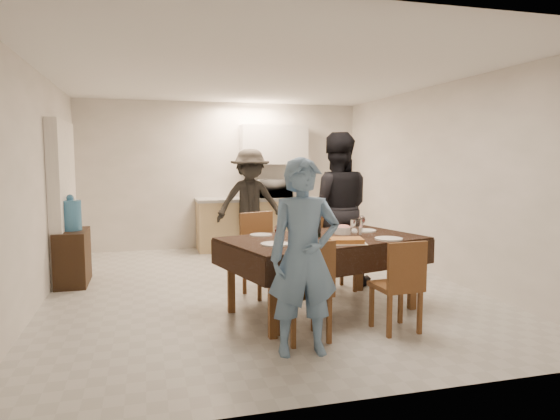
{
  "coord_description": "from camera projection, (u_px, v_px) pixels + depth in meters",
  "views": [
    {
      "loc": [
        -1.36,
        -5.94,
        1.62
      ],
      "look_at": [
        0.17,
        -0.3,
        1.0
      ],
      "focal_mm": 32.0,
      "sensor_mm": 36.0,
      "label": 1
    }
  ],
  "objects": [
    {
      "name": "wall_front",
      "position": [
        364.0,
        207.0,
        3.21
      ],
      "size": [
        5.0,
        0.02,
        2.6
      ],
      "primitive_type": "cube",
      "color": "white",
      "rests_on": "floor"
    },
    {
      "name": "person_far",
      "position": [
        336.0,
        209.0,
        6.35
      ],
      "size": [
        1.11,
        0.97,
        1.94
      ],
      "primitive_type": "imported",
      "rotation": [
        0.0,
        0.0,
        2.85
      ],
      "color": "black",
      "rests_on": "floor"
    },
    {
      "name": "dining_table",
      "position": [
        323.0,
        241.0,
        5.23
      ],
      "size": [
        2.25,
        1.66,
        0.79
      ],
      "rotation": [
        0.0,
        0.0,
        0.27
      ],
      "color": "black",
      "rests_on": "floor"
    },
    {
      "name": "plate_near_right",
      "position": [
        389.0,
        239.0,
        5.09
      ],
      "size": [
        0.28,
        0.28,
        0.02
      ],
      "primitive_type": "cylinder",
      "color": "white",
      "rests_on": "dining_table"
    },
    {
      "name": "kitchen_base_cabinet",
      "position": [
        260.0,
        224.0,
        8.91
      ],
      "size": [
        2.2,
        0.6,
        0.86
      ],
      "primitive_type": "cube",
      "color": "tan",
      "rests_on": "floor"
    },
    {
      "name": "stub_partition",
      "position": [
        63.0,
        201.0,
        6.64
      ],
      "size": [
        0.15,
        1.4,
        2.1
      ],
      "primitive_type": "cube",
      "color": "white",
      "rests_on": "floor"
    },
    {
      "name": "water_jug",
      "position": [
        71.0,
        215.0,
        6.33
      ],
      "size": [
        0.26,
        0.26,
        0.39
      ],
      "primitive_type": "cylinder",
      "color": "#448CC5",
      "rests_on": "console"
    },
    {
      "name": "chair_far_right",
      "position": [
        339.0,
        246.0,
        6.0
      ],
      "size": [
        0.46,
        0.46,
        0.49
      ],
      "rotation": [
        0.0,
        0.0,
        3.25
      ],
      "color": "brown",
      "rests_on": "floor"
    },
    {
      "name": "wall_left",
      "position": [
        37.0,
        187.0,
        5.44
      ],
      "size": [
        0.02,
        6.0,
        2.6
      ],
      "primitive_type": "cube",
      "color": "white",
      "rests_on": "floor"
    },
    {
      "name": "plate_far_right",
      "position": [
        364.0,
        231.0,
        5.66
      ],
      "size": [
        0.28,
        0.28,
        0.02
      ],
      "primitive_type": "cylinder",
      "color": "white",
      "rests_on": "dining_table"
    },
    {
      "name": "person_near",
      "position": [
        304.0,
        257.0,
        4.07
      ],
      "size": [
        0.62,
        0.43,
        1.62
      ],
      "primitive_type": "imported",
      "rotation": [
        0.0,
        0.0,
        -0.08
      ],
      "color": "#5C7EA3",
      "rests_on": "floor"
    },
    {
      "name": "chair_far_left",
      "position": [
        267.0,
        247.0,
        5.76
      ],
      "size": [
        0.55,
        0.56,
        0.52
      ],
      "rotation": [
        0.0,
        0.0,
        3.44
      ],
      "color": "brown",
      "rests_on": "floor"
    },
    {
      "name": "plate_far_left",
      "position": [
        261.0,
        235.0,
        5.35
      ],
      "size": [
        0.24,
        0.24,
        0.01
      ],
      "primitive_type": "cylinder",
      "color": "white",
      "rests_on": "dining_table"
    },
    {
      "name": "savoury_tart",
      "position": [
        346.0,
        241.0,
        4.88
      ],
      "size": [
        0.43,
        0.36,
        0.05
      ],
      "primitive_type": "cube",
      "rotation": [
        0.0,
        0.0,
        -0.21
      ],
      "color": "#AA6D31",
      "rests_on": "dining_table"
    },
    {
      "name": "floor",
      "position": [
        261.0,
        288.0,
        6.22
      ],
      "size": [
        5.0,
        6.0,
        0.02
      ],
      "primitive_type": "cube",
      "color": "beige",
      "rests_on": "ground"
    },
    {
      "name": "wine_glass_c",
      "position": [
        297.0,
        226.0,
        5.45
      ],
      "size": [
        0.08,
        0.08,
        0.19
      ],
      "primitive_type": null,
      "color": "white",
      "rests_on": "dining_table"
    },
    {
      "name": "wine_glass_b",
      "position": [
        362.0,
        224.0,
        5.59
      ],
      "size": [
        0.08,
        0.08,
        0.19
      ],
      "primitive_type": null,
      "color": "white",
      "rests_on": "dining_table"
    },
    {
      "name": "plate_near_left",
      "position": [
        275.0,
        244.0,
        4.78
      ],
      "size": [
        0.27,
        0.27,
        0.02
      ],
      "primitive_type": "cylinder",
      "color": "white",
      "rests_on": "dining_table"
    },
    {
      "name": "chair_near_left",
      "position": [
        307.0,
        280.0,
        4.33
      ],
      "size": [
        0.45,
        0.45,
        0.49
      ],
      "rotation": [
        0.0,
        0.0,
        0.08
      ],
      "color": "brown",
      "rests_on": "floor"
    },
    {
      "name": "wine_glass_a",
      "position": [
        279.0,
        234.0,
        4.83
      ],
      "size": [
        0.09,
        0.09,
        0.19
      ],
      "primitive_type": null,
      "color": "white",
      "rests_on": "dining_table"
    },
    {
      "name": "microwave",
      "position": [
        274.0,
        188.0,
        8.91
      ],
      "size": [
        0.59,
        0.4,
        0.33
      ],
      "primitive_type": "imported",
      "rotation": [
        0.0,
        0.0,
        3.14
      ],
      "color": "silver",
      "rests_on": "kitchen_worktop"
    },
    {
      "name": "mushroom_dish",
      "position": [
        310.0,
        232.0,
        5.48
      ],
      "size": [
        0.2,
        0.2,
        0.04
      ],
      "primitive_type": "cylinder",
      "color": "white",
      "rests_on": "dining_table"
    },
    {
      "name": "wall_back",
      "position": [
        223.0,
        175.0,
        8.97
      ],
      "size": [
        5.0,
        0.02,
        2.6
      ],
      "primitive_type": "cube",
      "color": "white",
      "rests_on": "floor"
    },
    {
      "name": "chair_near_right",
      "position": [
        400.0,
        277.0,
        4.57
      ],
      "size": [
        0.42,
        0.42,
        0.47
      ],
      "rotation": [
        0.0,
        0.0,
        0.07
      ],
      "color": "brown",
      "rests_on": "floor"
    },
    {
      "name": "kitchen_worktop",
      "position": [
        260.0,
        199.0,
        8.86
      ],
      "size": [
        2.24,
        0.64,
        0.05
      ],
      "primitive_type": "cube",
      "color": "#989893",
      "rests_on": "kitchen_base_cabinet"
    },
    {
      "name": "ceiling",
      "position": [
        260.0,
        75.0,
        5.95
      ],
      "size": [
        5.0,
        6.0,
        0.02
      ],
      "primitive_type": "cube",
      "color": "white",
      "rests_on": "wall_back"
    },
    {
      "name": "water_pitcher",
      "position": [
        356.0,
        228.0,
        5.26
      ],
      "size": [
        0.12,
        0.12,
        0.19
      ],
      "primitive_type": "cylinder",
      "color": "white",
      "rests_on": "dining_table"
    },
    {
      "name": "wall_right",
      "position": [
        440.0,
        181.0,
        6.74
      ],
      "size": [
        0.02,
        6.0,
        2.6
      ],
      "primitive_type": "cube",
      "color": "white",
      "rests_on": "floor"
    },
    {
      "name": "upper_cabinet",
      "position": [
        274.0,
        145.0,
        8.97
      ],
      "size": [
        1.2,
        0.34,
        0.7
      ],
      "primitive_type": "cube",
      "color": "silver",
      "rests_on": "wall_back"
    },
    {
      "name": "salad_bowl",
      "position": [
        343.0,
        230.0,
        5.47
      ],
      "size": [
        0.19,
        0.19,
        0.08
      ],
      "primitive_type": "cylinder",
      "color": "white",
      "rests_on": "dining_table"
    },
    {
      "name": "wine_bottle",
      "position": [
        317.0,
        222.0,
        5.24
      ],
      "size": [
        0.08,
        0.08,
        0.33
      ],
      "primitive_type": null,
      "color": "black",
      "rests_on": "dining_table"
    },
    {
      "name": "person_kitchen",
      "position": [
        250.0,
        202.0,
        8.36
      ],
      "size": [
        1.14,
        0.65,
        1.76
      ],
      "primitive_type": "imported",
      "color": "black",
      "rests_on": "floor"
    },
    {
      "name": "console",
      "position": [
        73.0,
        257.0,
        6.38
      ],
      "size": [
        0.38,
        0.75,
        0.7
      ],
      "primitive_type": "cube",
      "color": "black",
      "rests_on": "floor"
    }
  ]
}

